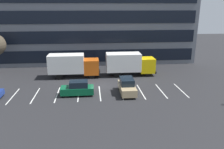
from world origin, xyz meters
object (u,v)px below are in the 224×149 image
(box_truck_yellow, at_px, (129,63))
(suv_forest, at_px, (78,88))
(box_truck_orange, at_px, (73,65))
(suv_tan, at_px, (127,86))

(box_truck_yellow, height_order, suv_forest, box_truck_yellow)
(box_truck_orange, distance_m, box_truck_yellow, 9.23)
(box_truck_yellow, bearing_deg, box_truck_orange, -179.06)
(box_truck_orange, xyz_separation_m, suv_tan, (7.54, -7.86, -1.13))
(box_truck_orange, height_order, box_truck_yellow, box_truck_orange)
(box_truck_yellow, relative_size, suv_tan, 1.79)
(box_truck_yellow, distance_m, suv_forest, 11.49)
(box_truck_orange, bearing_deg, box_truck_yellow, 0.94)
(suv_tan, distance_m, suv_forest, 6.43)
(box_truck_yellow, height_order, suv_tan, box_truck_yellow)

